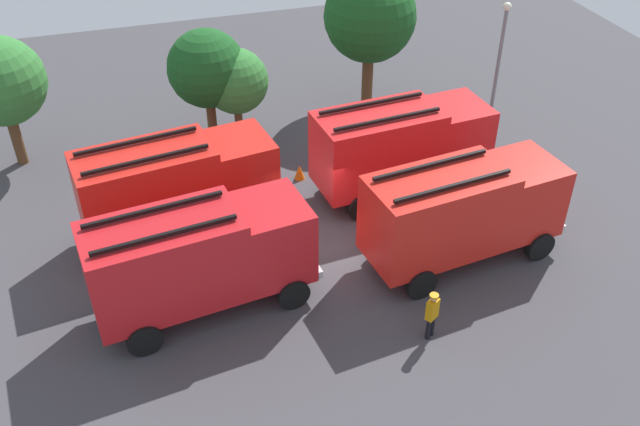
{
  "coord_description": "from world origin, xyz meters",
  "views": [
    {
      "loc": [
        -6.08,
        -19.42,
        16.2
      ],
      "look_at": [
        0.0,
        0.0,
        1.4
      ],
      "focal_mm": 39.44,
      "sensor_mm": 36.0,
      "label": 1
    }
  ],
  "objects_px": {
    "firefighter_0": "(432,313)",
    "firefighter_2": "(167,254)",
    "fire_truck_1": "(463,209)",
    "fire_truck_3": "(401,144)",
    "fire_truck_2": "(177,183)",
    "tree_2": "(236,82)",
    "lamppost": "(499,60)",
    "tree_3": "(370,16)",
    "firefighter_1": "(559,202)",
    "traffic_cone_0": "(299,172)",
    "traffic_cone_1": "(298,234)",
    "fire_truck_0": "(199,256)",
    "tree_0": "(0,82)",
    "tree_1": "(207,69)"
  },
  "relations": [
    {
      "from": "fire_truck_0",
      "to": "tree_1",
      "type": "height_order",
      "value": "tree_1"
    },
    {
      "from": "tree_3",
      "to": "traffic_cone_0",
      "type": "distance_m",
      "value": 8.55
    },
    {
      "from": "fire_truck_2",
      "to": "tree_0",
      "type": "height_order",
      "value": "tree_0"
    },
    {
      "from": "fire_truck_2",
      "to": "firefighter_1",
      "type": "xyz_separation_m",
      "value": [
        13.67,
        -3.8,
        -1.13
      ]
    },
    {
      "from": "firefighter_0",
      "to": "lamppost",
      "type": "relative_size",
      "value": 0.29
    },
    {
      "from": "fire_truck_2",
      "to": "tree_2",
      "type": "xyz_separation_m",
      "value": [
        3.47,
        5.96,
        0.82
      ]
    },
    {
      "from": "fire_truck_1",
      "to": "tree_3",
      "type": "relative_size",
      "value": 1.11
    },
    {
      "from": "firefighter_2",
      "to": "firefighter_1",
      "type": "bearing_deg",
      "value": -28.93
    },
    {
      "from": "fire_truck_0",
      "to": "tree_3",
      "type": "relative_size",
      "value": 1.11
    },
    {
      "from": "fire_truck_3",
      "to": "tree_2",
      "type": "xyz_separation_m",
      "value": [
        -5.36,
        5.8,
        0.82
      ]
    },
    {
      "from": "fire_truck_2",
      "to": "tree_1",
      "type": "relative_size",
      "value": 1.42
    },
    {
      "from": "traffic_cone_0",
      "to": "lamppost",
      "type": "distance_m",
      "value": 10.04
    },
    {
      "from": "fire_truck_1",
      "to": "traffic_cone_1",
      "type": "xyz_separation_m",
      "value": [
        -5.2,
        2.57,
        -1.78
      ]
    },
    {
      "from": "firefighter_2",
      "to": "lamppost",
      "type": "bearing_deg",
      "value": -3.19
    },
    {
      "from": "firefighter_1",
      "to": "tree_2",
      "type": "distance_m",
      "value": 14.25
    },
    {
      "from": "traffic_cone_1",
      "to": "tree_1",
      "type": "bearing_deg",
      "value": 100.97
    },
    {
      "from": "lamppost",
      "to": "firefighter_2",
      "type": "bearing_deg",
      "value": -159.96
    },
    {
      "from": "tree_3",
      "to": "firefighter_0",
      "type": "bearing_deg",
      "value": -103.28
    },
    {
      "from": "tree_2",
      "to": "firefighter_1",
      "type": "bearing_deg",
      "value": -43.74
    },
    {
      "from": "firefighter_1",
      "to": "firefighter_2",
      "type": "distance_m",
      "value": 14.57
    },
    {
      "from": "fire_truck_3",
      "to": "tree_0",
      "type": "distance_m",
      "value": 16.36
    },
    {
      "from": "tree_2",
      "to": "traffic_cone_0",
      "type": "bearing_deg",
      "value": -65.39
    },
    {
      "from": "tree_2",
      "to": "tree_1",
      "type": "bearing_deg",
      "value": 160.78
    },
    {
      "from": "fire_truck_3",
      "to": "firefighter_0",
      "type": "height_order",
      "value": "fire_truck_3"
    },
    {
      "from": "firefighter_0",
      "to": "firefighter_2",
      "type": "xyz_separation_m",
      "value": [
        -7.42,
        5.46,
        -0.1
      ]
    },
    {
      "from": "fire_truck_2",
      "to": "tree_3",
      "type": "bearing_deg",
      "value": 28.64
    },
    {
      "from": "tree_3",
      "to": "traffic_cone_1",
      "type": "xyz_separation_m",
      "value": [
        -6.3,
        -9.65,
        -4.13
      ]
    },
    {
      "from": "fire_truck_3",
      "to": "tree_2",
      "type": "bearing_deg",
      "value": 127.69
    },
    {
      "from": "fire_truck_0",
      "to": "traffic_cone_1",
      "type": "distance_m",
      "value": 4.87
    },
    {
      "from": "firefighter_0",
      "to": "fire_truck_1",
      "type": "bearing_deg",
      "value": 110.24
    },
    {
      "from": "firefighter_0",
      "to": "firefighter_1",
      "type": "distance_m",
      "value": 8.14
    },
    {
      "from": "fire_truck_1",
      "to": "fire_truck_3",
      "type": "height_order",
      "value": "same"
    },
    {
      "from": "fire_truck_0",
      "to": "tree_0",
      "type": "relative_size",
      "value": 1.31
    },
    {
      "from": "tree_0",
      "to": "fire_truck_2",
      "type": "bearing_deg",
      "value": -49.78
    },
    {
      "from": "fire_truck_1",
      "to": "traffic_cone_0",
      "type": "bearing_deg",
      "value": 113.52
    },
    {
      "from": "fire_truck_3",
      "to": "firefighter_0",
      "type": "bearing_deg",
      "value": -110.7
    },
    {
      "from": "fire_truck_2",
      "to": "fire_truck_3",
      "type": "distance_m",
      "value": 8.83
    },
    {
      "from": "fire_truck_1",
      "to": "tree_3",
      "type": "xyz_separation_m",
      "value": [
        1.1,
        12.21,
        2.34
      ]
    },
    {
      "from": "fire_truck_2",
      "to": "fire_truck_3",
      "type": "bearing_deg",
      "value": -7.19
    },
    {
      "from": "fire_truck_0",
      "to": "traffic_cone_0",
      "type": "xyz_separation_m",
      "value": [
        5.11,
        6.52,
        -1.83
      ]
    },
    {
      "from": "firefighter_0",
      "to": "tree_3",
      "type": "distance_m",
      "value": 16.3
    },
    {
      "from": "fire_truck_1",
      "to": "tree_2",
      "type": "height_order",
      "value": "tree_2"
    },
    {
      "from": "firefighter_1",
      "to": "firefighter_2",
      "type": "relative_size",
      "value": 1.12
    },
    {
      "from": "fire_truck_1",
      "to": "lamppost",
      "type": "xyz_separation_m",
      "value": [
        5.47,
        7.81,
        1.49
      ]
    },
    {
      "from": "firefighter_0",
      "to": "traffic_cone_0",
      "type": "bearing_deg",
      "value": 156.15
    },
    {
      "from": "fire_truck_2",
      "to": "traffic_cone_0",
      "type": "height_order",
      "value": "fire_truck_2"
    },
    {
      "from": "tree_3",
      "to": "lamppost",
      "type": "distance_m",
      "value": 6.26
    },
    {
      "from": "firefighter_0",
      "to": "fire_truck_3",
      "type": "bearing_deg",
      "value": 132.56
    },
    {
      "from": "firefighter_2",
      "to": "tree_2",
      "type": "height_order",
      "value": "tree_2"
    },
    {
      "from": "fire_truck_0",
      "to": "tree_2",
      "type": "xyz_separation_m",
      "value": [
        3.38,
        10.3,
        0.82
      ]
    }
  ]
}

